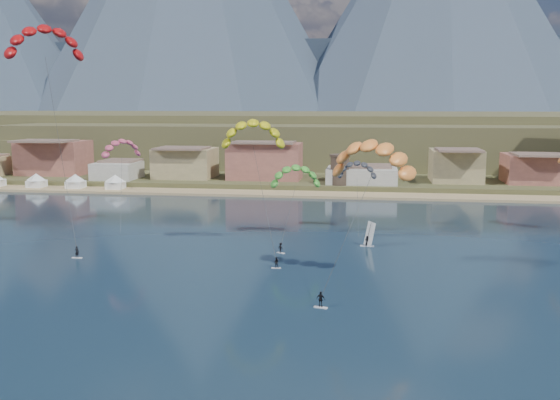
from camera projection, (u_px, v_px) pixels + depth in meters
The scene contains 15 objects.
ground at pixel (236, 340), 65.52m from camera, with size 2400.00×2400.00×0.00m, color black.
beach at pixel (319, 195), 169.15m from camera, with size 2200.00×12.00×0.90m.
land at pixel (358, 129), 613.23m from camera, with size 2200.00×900.00×4.00m.
foothills at pixel (391, 138), 288.31m from camera, with size 940.00×210.00×18.00m.
mountain_ridge at pixel (353, 11), 850.38m from camera, with size 2060.00×480.00×400.00m.
town at pixel (192, 159), 189.34m from camera, with size 400.00×24.00×12.00m.
watchtower at pixel (340, 169), 175.34m from camera, with size 5.82×5.82×8.60m.
beach_tents at pixel (55, 177), 179.52m from camera, with size 43.40×6.40×5.00m.
kitesurfer_red at pixel (44, 37), 107.20m from camera, with size 17.65×17.51×39.70m.
kitesurfer_yellow at pixel (253, 130), 104.27m from camera, with size 12.40×16.11×24.54m.
kitesurfer_orange at pixel (372, 153), 86.22m from camera, with size 13.49×19.41×23.23m.
kitesurfer_green at pixel (295, 173), 115.26m from camera, with size 10.26×17.39×17.19m.
distant_kite_pink at pixel (121, 145), 124.81m from camera, with size 8.05×8.22×19.14m.
distant_kite_dark at pixel (357, 167), 121.02m from camera, with size 8.04×5.75×15.45m.
windsurfer at pixel (368, 239), 108.49m from camera, with size 2.46×2.68×4.27m.
Camera 1 is at (13.61, -61.21, 24.46)m, focal length 40.13 mm.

